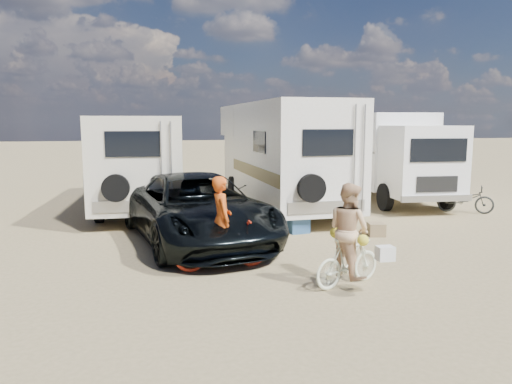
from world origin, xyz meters
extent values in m
plane|color=tan|center=(0.00, 0.00, 0.00)|extent=(140.00, 140.00, 0.00)
imported|color=black|center=(-3.44, 2.22, 0.84)|extent=(4.04, 6.54, 1.69)
imported|color=red|center=(-3.12, -0.15, 0.51)|extent=(2.01, 0.91, 1.02)
imported|color=beige|center=(-0.99, -1.60, 0.46)|extent=(1.56, 0.98, 0.91)
imported|color=#C64A13|center=(-3.12, -0.15, 0.86)|extent=(0.49, 0.67, 1.72)
imported|color=#D9AD82|center=(-0.99, -1.60, 0.86)|extent=(0.92, 1.02, 1.72)
imported|color=#272927|center=(5.53, 4.38, 0.45)|extent=(1.77, 1.45, 0.91)
cube|color=#2D5485|center=(-0.68, 2.65, 0.21)|extent=(0.57, 0.45, 0.42)
cube|color=olive|center=(1.23, 1.93, 0.17)|extent=(0.49, 0.49, 0.34)
camera|label=1|loc=(-4.29, -9.59, 2.97)|focal=33.83mm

